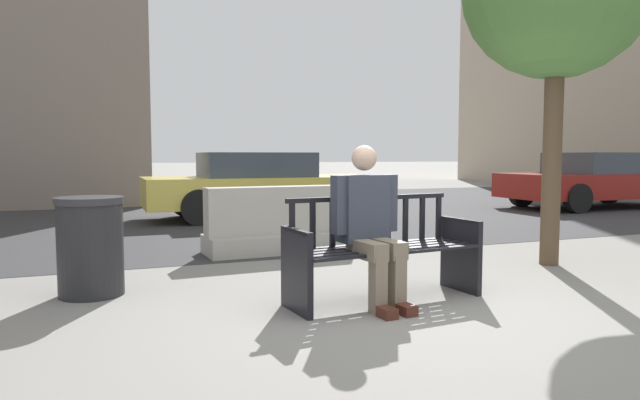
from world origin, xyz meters
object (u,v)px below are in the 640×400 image
Objects in this scene: street_bench at (383,254)px; jersey_barrier_centre at (283,225)px; car_taxi_near at (263,185)px; trash_bin at (91,246)px; seated_person at (369,221)px; car_sedan_far at (597,180)px.

street_bench is 0.85× the size of jersey_barrier_centre.
car_taxi_near is 6.38m from trash_bin.
seated_person is 0.29× the size of car_sedan_far.
seated_person is at bearing -92.96° from jersey_barrier_centre.
car_sedan_far is (8.94, 5.95, -0.03)m from seated_person.
jersey_barrier_centre is 2.33× the size of trash_bin.
car_taxi_near is at bearing 174.49° from car_sedan_far.
street_bench is 10.56m from car_sedan_far.
car_sedan_far is (8.80, 3.20, 0.32)m from jersey_barrier_centre.
car_sedan_far reaches higher than trash_bin.
car_taxi_near is 5.38× the size of trash_bin.
trash_bin reaches higher than jersey_barrier_centre.
seated_person is 0.28× the size of car_taxi_near.
seated_person is at bearing -28.42° from trash_bin.
car_sedan_far is 5.16× the size of trash_bin.
car_sedan_far is (7.95, -0.77, 0.01)m from car_taxi_near.
seated_person is 6.79m from car_taxi_near.
car_taxi_near reaches higher than street_bench.
street_bench is 0.35m from seated_person.
car_sedan_far is at bearing -5.51° from car_taxi_near.
car_sedan_far reaches higher than car_taxi_near.
jersey_barrier_centre is 9.37m from car_sedan_far.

